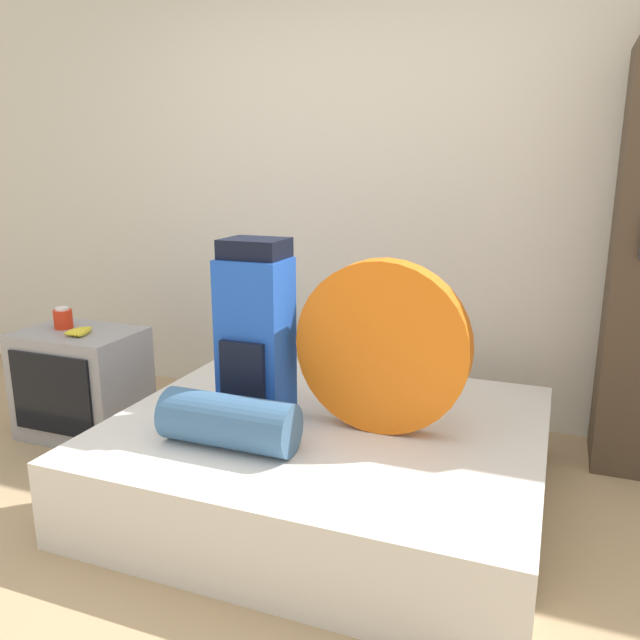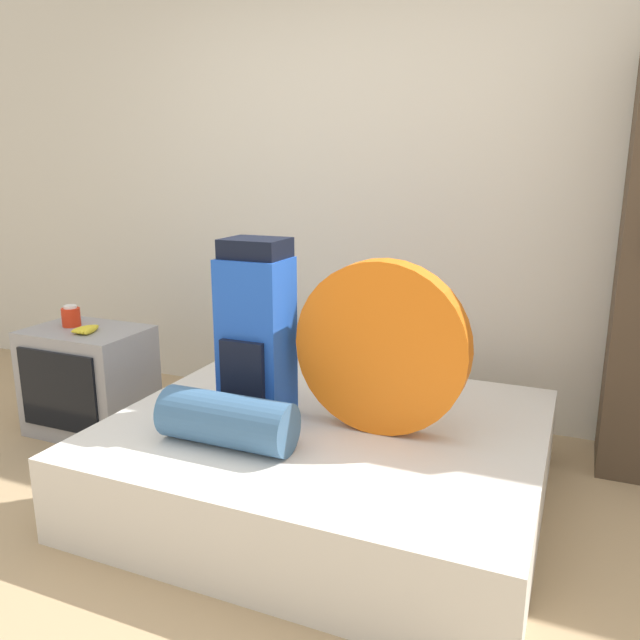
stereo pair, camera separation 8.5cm
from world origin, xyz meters
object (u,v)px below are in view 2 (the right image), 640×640
object	(u,v)px
tent_bag	(382,348)
canister	(71,316)
television	(89,381)
backpack	(256,332)
sleeping_roll	(227,420)

from	to	relation	value
tent_bag	canister	xyz separation A→B (m)	(-1.84, 0.18, -0.08)
tent_bag	canister	bearing A→B (deg)	174.53
television	canister	bearing A→B (deg)	166.80
backpack	television	distance (m)	1.27
sleeping_roll	television	world-z (taller)	television
television	backpack	bearing A→B (deg)	-9.85
backpack	sleeping_roll	xyz separation A→B (m)	(0.04, -0.32, -0.28)
backpack	canister	world-z (taller)	backpack
tent_bag	sleeping_roll	bearing A→B (deg)	-143.77
television	canister	size ratio (longest dim) A/B	5.38
backpack	television	xyz separation A→B (m)	(-1.17, 0.20, -0.46)
tent_bag	television	size ratio (longest dim) A/B	1.15
sleeping_roll	television	bearing A→B (deg)	156.48
backpack	tent_bag	size ratio (longest dim) A/B	1.09
television	canister	distance (m)	0.37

